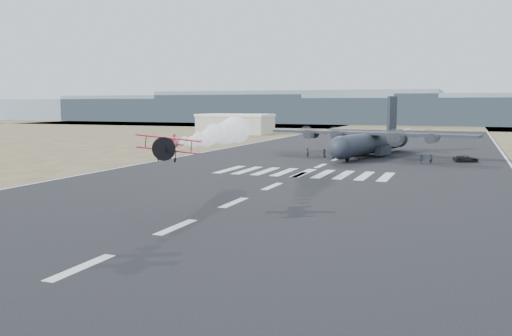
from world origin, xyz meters
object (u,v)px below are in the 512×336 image
Objects in this scene: crew_a at (308,153)px; crew_g at (431,159)px; hangar_left at (235,124)px; transport_aircraft at (372,141)px; support_vehicle at (466,159)px; crew_e at (324,153)px; crew_b at (357,154)px; crew_c at (421,159)px; crew_d at (359,154)px; crew_f at (356,153)px; crew_h at (332,155)px; aerobatic_biplane at (168,146)px.

crew_a is 1.08× the size of crew_g.
transport_aircraft is (57.15, -64.68, -0.37)m from hangar_left.
crew_g is (11.67, -10.72, -2.21)m from transport_aircraft.
hangar_left is 5.74× the size of support_vehicle.
support_vehicle is 2.60× the size of crew_e.
crew_c is (11.97, -4.74, -0.05)m from crew_b.
crew_g is (1.56, -0.23, 0.04)m from crew_c.
support_vehicle is at bearing -35.26° from crew_d.
crew_d reaches higher than support_vehicle.
crew_e is at bearing -15.92° from crew_c.
crew_b is 0.95× the size of crew_f.
crew_a is 5.07m from crew_h.
support_vehicle is 2.68× the size of crew_c.
crew_b is (-1.86, -5.75, -2.20)m from transport_aircraft.
crew_g is at bearing 85.38° from crew_h.
support_vehicle is at bearing 47.65° from crew_e.
crew_f reaches higher than crew_c.
crew_h reaches higher than support_vehicle.
crew_d is (-18.74, -1.16, 0.32)m from support_vehicle.
transport_aircraft reaches higher than hangar_left.
crew_d is at bearing 88.34° from crew_f.
crew_h is at bearing -4.72° from crew_e.
transport_aircraft is 16.00m from crew_g.
transport_aircraft is (6.89, 66.40, -3.59)m from aerobatic_biplane.
support_vehicle is 19.14m from crew_b.
transport_aircraft is 13.55m from crew_a.
crew_a is 1.13× the size of crew_c.
crew_e is (-1.20, 60.34, -5.80)m from aerobatic_biplane.
crew_g is at bearing -30.95° from transport_aircraft.
crew_d is at bearing 75.12° from aerobatic_biplane.
crew_e is at bearing -55.26° from hangar_left.
crew_b is at bearing -23.84° from crew_c.
crew_c is 14.41m from crew_f.
crew_d reaches higher than crew_b.
crew_f is (-1.04, 2.67, -0.02)m from crew_d.
aerobatic_biplane is 3.53× the size of crew_c.
crew_h reaches higher than crew_c.
crew_a is 9.36m from crew_f.
crew_b is at bearing 89.79° from crew_d.
support_vehicle is 2.39× the size of crew_f.
hangar_left is 100.90m from crew_c.
transport_aircraft reaches higher than support_vehicle.
crew_a is (-10.88, -7.77, -2.14)m from transport_aircraft.
support_vehicle is at bearing -86.84° from crew_a.
crew_e is 3.43m from crew_h.
crew_g is (13.15, -4.49, -0.08)m from crew_d.
crew_f is at bearing -65.59° from crew_a.
aerobatic_biplane reaches higher than crew_g.
aerobatic_biplane is 63.25m from crew_f.
crew_g is (18.56, 55.68, -5.79)m from aerobatic_biplane.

